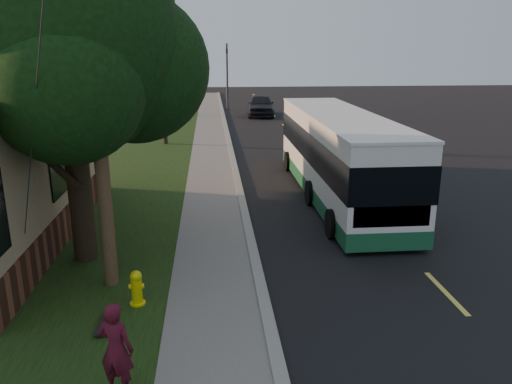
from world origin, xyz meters
The scene contains 16 objects.
ground centered at (0.00, 0.00, 0.00)m, with size 120.00×120.00×0.00m, color black.
road centered at (4.00, 10.00, 0.01)m, with size 8.00×80.00×0.01m, color black.
curb centered at (0.00, 10.00, 0.06)m, with size 0.25×80.00×0.12m, color gray.
sidewalk centered at (-1.00, 10.00, 0.04)m, with size 2.00×80.00×0.08m, color slate.
grass_verge centered at (-4.50, 10.00, 0.04)m, with size 5.00×80.00×0.07m, color black.
fire_hydrant centered at (-2.60, 0.00, 0.43)m, with size 0.32×0.32×0.74m.
utility_pole centered at (-3.31, 0.99, 4.63)m, with size 2.86×3.21×9.07m.
leafy_tree centered at (-4.17, 2.65, 5.17)m, with size 6.30×6.00×7.80m.
bare_tree_near centered at (-3.50, 18.00, 2.15)m, with size 1.38×1.21×4.31m.
bare_tree_far centered at (-3.00, 30.00, 2.00)m, with size 1.38×1.21×4.03m.
traffic_signal centered at (0.50, 34.00, 3.16)m, with size 0.18×0.22×5.50m.
transit_bus centered at (3.44, 7.44, 1.58)m, with size 2.53×10.96×2.97m.
skateboarder centered at (-2.50, -2.76, 0.83)m, with size 0.55×0.36×1.52m, color #470E1C.
skateboard_main centered at (-3.11, -0.82, 0.13)m, with size 0.23×0.88×0.08m.
dumpster centered at (-7.44, 9.25, 0.63)m, with size 1.63×1.48×1.17m.
distant_car centered at (2.93, 29.69, 0.84)m, with size 1.98×4.92×1.68m, color black.
Camera 1 is at (-1.02, -9.40, 5.14)m, focal length 35.00 mm.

